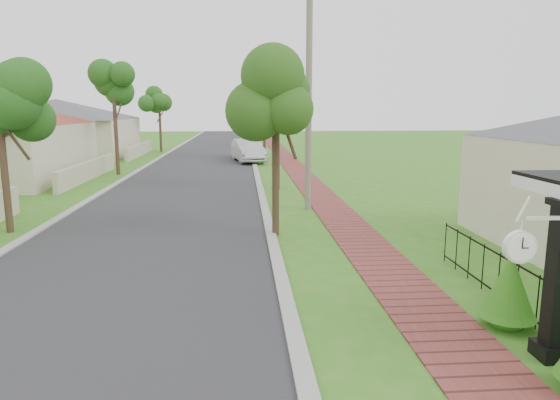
{
  "coord_description": "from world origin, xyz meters",
  "views": [
    {
      "loc": [
        -0.19,
        -7.84,
        3.81
      ],
      "look_at": [
        0.76,
        4.76,
        1.5
      ],
      "focal_mm": 32.0,
      "sensor_mm": 36.0,
      "label": 1
    }
  ],
  "objects_px": {
    "utility_pole": "(309,94)",
    "station_clock": "(522,245)",
    "parked_car_white": "(248,151)",
    "near_tree": "(275,96)",
    "parked_car_red": "(246,148)",
    "porch_post": "(558,289)"
  },
  "relations": [
    {
      "from": "utility_pole",
      "to": "station_clock",
      "type": "distance_m",
      "value": 12.61
    },
    {
      "from": "parked_car_white",
      "to": "station_clock",
      "type": "relative_size",
      "value": 4.64
    },
    {
      "from": "parked_car_white",
      "to": "near_tree",
      "type": "xyz_separation_m",
      "value": [
        0.57,
        -21.45,
        3.37
      ]
    },
    {
      "from": "parked_car_red",
      "to": "utility_pole",
      "type": "relative_size",
      "value": 0.55
    },
    {
      "from": "near_tree",
      "to": "utility_pole",
      "type": "distance_m",
      "value": 4.18
    },
    {
      "from": "parked_car_red",
      "to": "near_tree",
      "type": "distance_m",
      "value": 24.69
    },
    {
      "from": "parked_car_red",
      "to": "parked_car_white",
      "type": "bearing_deg",
      "value": -90.98
    },
    {
      "from": "near_tree",
      "to": "station_clock",
      "type": "distance_m",
      "value": 9.16
    },
    {
      "from": "porch_post",
      "to": "near_tree",
      "type": "xyz_separation_m",
      "value": [
        -3.75,
        8.0,
        3.08
      ]
    },
    {
      "from": "parked_car_white",
      "to": "station_clock",
      "type": "bearing_deg",
      "value": -93.77
    },
    {
      "from": "utility_pole",
      "to": "station_clock",
      "type": "bearing_deg",
      "value": -83.59
    },
    {
      "from": "near_tree",
      "to": "utility_pole",
      "type": "bearing_deg",
      "value": 68.97
    },
    {
      "from": "porch_post",
      "to": "parked_car_red",
      "type": "height_order",
      "value": "porch_post"
    },
    {
      "from": "porch_post",
      "to": "utility_pole",
      "type": "height_order",
      "value": "utility_pole"
    },
    {
      "from": "porch_post",
      "to": "near_tree",
      "type": "bearing_deg",
      "value": 115.11
    },
    {
      "from": "parked_car_red",
      "to": "station_clock",
      "type": "bearing_deg",
      "value": -86.95
    },
    {
      "from": "parked_car_red",
      "to": "parked_car_white",
      "type": "distance_m",
      "value": 3.0
    },
    {
      "from": "parked_car_white",
      "to": "station_clock",
      "type": "distance_m",
      "value": 30.07
    },
    {
      "from": "porch_post",
      "to": "station_clock",
      "type": "distance_m",
      "value": 1.27
    },
    {
      "from": "parked_car_white",
      "to": "utility_pole",
      "type": "bearing_deg",
      "value": -93.63
    },
    {
      "from": "near_tree",
      "to": "utility_pole",
      "type": "relative_size",
      "value": 0.61
    },
    {
      "from": "parked_car_red",
      "to": "utility_pole",
      "type": "height_order",
      "value": "utility_pole"
    }
  ]
}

